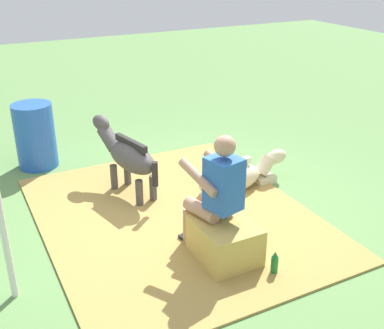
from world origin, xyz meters
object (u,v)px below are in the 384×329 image
(person_seated, at_px, (216,190))
(water_barrel, at_px, (35,136))
(soda_bottle, at_px, (275,263))
(pony_standing, at_px, (128,155))
(pony_lying, at_px, (236,176))
(hay_bale, at_px, (225,241))

(person_seated, relative_size, water_barrel, 1.43)
(soda_bottle, height_order, water_barrel, water_barrel)
(soda_bottle, bearing_deg, pony_standing, 16.04)
(pony_standing, relative_size, pony_lying, 0.99)
(pony_standing, distance_m, pony_lying, 1.38)
(pony_lying, bearing_deg, hay_bale, 143.78)
(pony_lying, xyz_separation_m, water_barrel, (1.91, 2.07, 0.26))
(hay_bale, distance_m, pony_lying, 1.50)
(pony_standing, bearing_deg, person_seated, -169.00)
(hay_bale, relative_size, pony_lying, 0.48)
(pony_standing, bearing_deg, hay_bale, -169.16)
(person_seated, distance_m, water_barrel, 3.19)
(person_seated, height_order, soda_bottle, person_seated)
(pony_lying, bearing_deg, water_barrel, 47.34)
(person_seated, height_order, water_barrel, person_seated)
(person_seated, height_order, pony_lying, person_seated)
(soda_bottle, relative_size, water_barrel, 0.28)
(person_seated, xyz_separation_m, soda_bottle, (-0.58, -0.32, -0.58))
(hay_bale, height_order, pony_standing, pony_standing)
(pony_standing, bearing_deg, water_barrel, 31.81)
(person_seated, distance_m, pony_standing, 1.64)
(hay_bale, distance_m, soda_bottle, 0.52)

